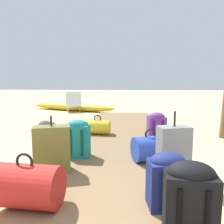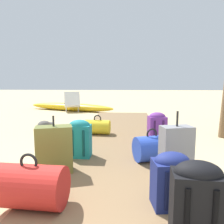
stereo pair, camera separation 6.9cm
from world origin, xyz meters
TOP-DOWN VIEW (x-y plane):
  - ground_plane at (0.00, 2.94)m, footprint 60.00×60.00m
  - boardwalk at (0.00, 3.68)m, footprint 1.74×7.36m
  - suitcase_grey at (0.72, 1.83)m, footprint 0.40×0.29m
  - backpack_black at (0.60, 0.71)m, footprint 0.34×0.26m
  - suitcase_olive at (-0.75, 1.89)m, footprint 0.48×0.34m
  - duffel_bag_red at (-0.72, 1.12)m, footprint 0.65×0.43m
  - backpack_teal at (-0.56, 2.47)m, footprint 0.33×0.26m
  - duffel_bag_yellow at (-0.49, 3.94)m, footprint 0.56×0.35m
  - backpack_purple at (0.68, 3.20)m, footprint 0.34×0.30m
  - backpack_navy at (0.54, 1.21)m, footprint 0.36×0.30m
  - duffel_bag_blue at (0.50, 2.37)m, footprint 0.56×0.49m
  - lounge_chair at (-2.15, 8.29)m, footprint 0.99×1.61m
  - kayak at (-2.26, 8.40)m, footprint 3.97×1.86m
  - rock_left_far at (-1.89, 4.92)m, footprint 0.32×0.33m
  - rock_left_near at (-1.92, 4.57)m, footprint 0.45×0.45m

SIDE VIEW (x-z plane):
  - ground_plane at x=0.00m, z-range 0.00..0.00m
  - boardwalk at x=0.00m, z-range 0.00..0.08m
  - rock_left_far at x=-1.89m, z-range 0.00..0.15m
  - rock_left_near at x=-1.92m, z-range 0.00..0.25m
  - kayak at x=-2.26m, z-range 0.00..0.33m
  - duffel_bag_yellow at x=-0.49m, z-range 0.03..0.45m
  - duffel_bag_blue at x=0.50m, z-range 0.03..0.50m
  - duffel_bag_red at x=-0.72m, z-range 0.03..0.52m
  - lounge_chair at x=-2.15m, z-range -0.08..0.74m
  - backpack_navy at x=0.54m, z-range 0.09..0.60m
  - suitcase_olive at x=-0.75m, z-range 0.02..0.73m
  - backpack_teal at x=-0.56m, z-range 0.09..0.66m
  - suitcase_grey at x=0.72m, z-range -0.01..0.78m
  - backpack_purple at x=0.68m, z-range 0.09..0.68m
  - backpack_black at x=0.60m, z-range 0.10..0.71m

